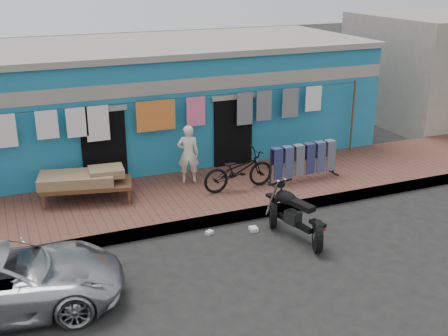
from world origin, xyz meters
TOP-DOWN VIEW (x-y plane):
  - ground at (0.00, 0.00)m, footprint 80.00×80.00m
  - sidewalk at (0.00, 3.00)m, footprint 28.00×3.00m
  - curb at (0.00, 1.55)m, footprint 28.00×0.10m
  - building at (-0.00, 6.99)m, footprint 12.20×5.20m
  - neighbor_right at (11.00, 7.00)m, footprint 6.00×5.00m
  - clothesline at (-0.43, 4.25)m, footprint 10.06×0.06m
  - car at (-4.86, -0.09)m, footprint 4.29×2.40m
  - seated_person at (-0.26, 3.71)m, footprint 0.62×0.50m
  - bicycle at (0.71, 2.77)m, footprint 1.86×0.73m
  - motorcycle at (0.91, 0.34)m, footprint 1.34×2.01m
  - charpoy at (-2.83, 3.49)m, footprint 2.59×1.96m
  - jeans_rack at (2.53, 2.78)m, footprint 2.02×0.54m
  - litter_a at (-0.68, 1.20)m, footprint 0.20×0.18m
  - litter_b at (1.44, 1.20)m, footprint 0.21×0.20m
  - litter_c at (0.27, 0.98)m, footprint 0.17×0.21m

SIDE VIEW (x-z plane):
  - ground at x=0.00m, z-range 0.00..0.00m
  - litter_a at x=-0.68m, z-range 0.00..0.07m
  - litter_c at x=0.27m, z-range 0.00..0.08m
  - litter_b at x=1.44m, z-range 0.00..0.09m
  - sidewalk at x=0.00m, z-range 0.00..0.25m
  - curb at x=0.00m, z-range 0.00..0.25m
  - motorcycle at x=0.91m, z-range 0.00..1.14m
  - car at x=-4.86m, z-range 0.00..1.15m
  - charpoy at x=-2.83m, z-range 0.25..0.97m
  - jeans_rack at x=2.53m, z-range 0.25..1.21m
  - bicycle at x=0.71m, z-range 0.25..1.43m
  - seated_person at x=-0.26m, z-range 0.25..1.74m
  - building at x=0.00m, z-range 0.01..3.37m
  - clothesline at x=-0.43m, z-range 0.77..2.87m
  - neighbor_right at x=11.00m, z-range 0.00..3.80m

